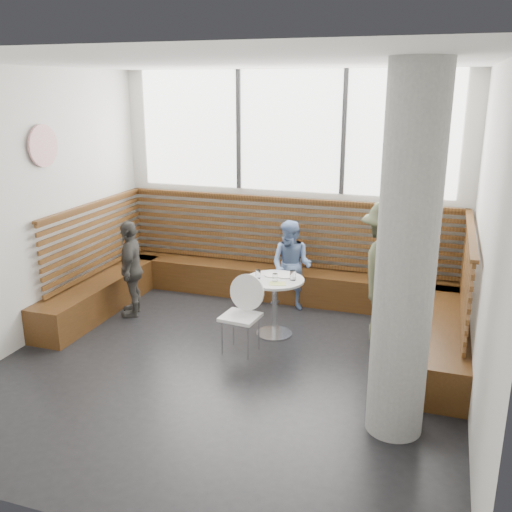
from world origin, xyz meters
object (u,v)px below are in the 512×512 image
(cafe_table, at_px, (275,295))
(child_back, at_px, (291,266))
(adult_man, at_px, (387,275))
(child_left, at_px, (131,269))
(cafe_chair, at_px, (242,308))
(concrete_column, at_px, (406,260))

(cafe_table, xyz_separation_m, child_back, (-0.04, 0.92, 0.09))
(adult_man, relative_size, child_back, 1.42)
(child_left, bearing_deg, cafe_table, 67.55)
(cafe_chair, height_order, adult_man, adult_man)
(child_back, bearing_deg, cafe_table, -78.09)
(cafe_table, distance_m, child_back, 0.93)
(adult_man, xyz_separation_m, child_back, (-1.35, 0.79, -0.26))
(concrete_column, height_order, child_left, concrete_column)
(child_back, height_order, child_left, child_left)
(cafe_chair, relative_size, adult_man, 0.51)
(cafe_chair, bearing_deg, cafe_table, 71.95)
(cafe_table, relative_size, child_left, 0.57)
(cafe_table, xyz_separation_m, cafe_chair, (-0.23, -0.52, -0.00))
(concrete_column, height_order, adult_man, concrete_column)
(concrete_column, xyz_separation_m, cafe_table, (-1.61, 1.60, -1.07))
(cafe_table, height_order, child_left, child_left)
(cafe_table, relative_size, adult_man, 0.42)
(concrete_column, bearing_deg, child_left, 155.70)
(cafe_table, bearing_deg, cafe_chair, -114.16)
(cafe_chair, distance_m, child_back, 1.46)
(cafe_table, distance_m, child_left, 2.01)
(cafe_chair, xyz_separation_m, adult_man, (1.54, 0.66, 0.36))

